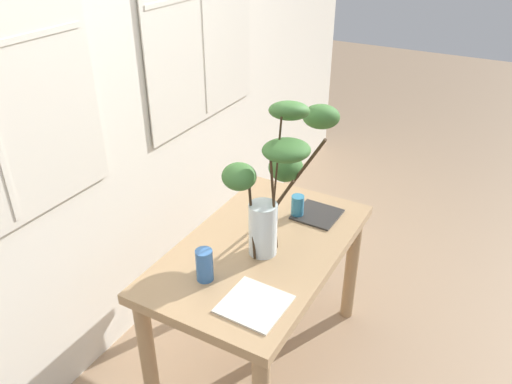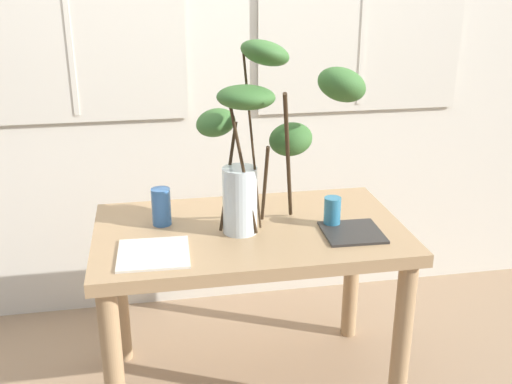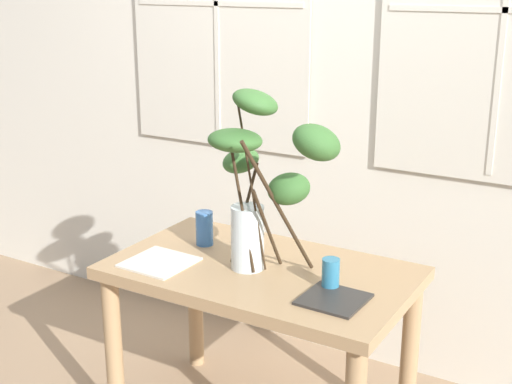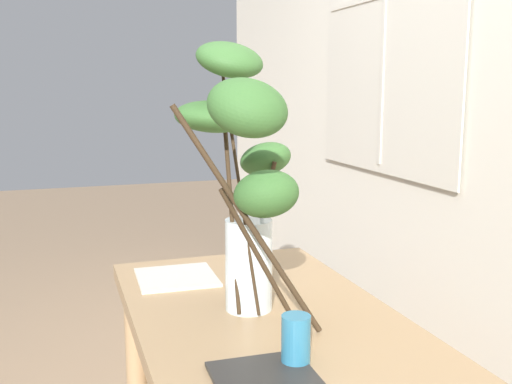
# 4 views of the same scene
# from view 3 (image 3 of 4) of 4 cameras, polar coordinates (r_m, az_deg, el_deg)

# --- Properties ---
(back_wall_with_windows) EXTENTS (5.58, 0.14, 2.85)m
(back_wall_with_windows) POSITION_cam_3_polar(r_m,az_deg,el_deg) (3.34, 7.62, 9.83)
(back_wall_with_windows) COLOR silver
(back_wall_with_windows) RESTS_ON ground
(dining_table) EXTENTS (1.20, 0.71, 0.74)m
(dining_table) POSITION_cam_3_polar(r_m,az_deg,el_deg) (2.85, 0.39, -8.38)
(dining_table) COLOR tan
(dining_table) RESTS_ON ground
(vase_with_branches) EXTENTS (0.64, 0.42, 0.75)m
(vase_with_branches) POSITION_cam_3_polar(r_m,az_deg,el_deg) (2.59, 0.53, 1.21)
(vase_with_branches) COLOR silver
(vase_with_branches) RESTS_ON dining_table
(drinking_glass_blue_left) EXTENTS (0.07, 0.07, 0.15)m
(drinking_glass_blue_left) POSITION_cam_3_polar(r_m,az_deg,el_deg) (3.01, -4.22, -2.95)
(drinking_glass_blue_left) COLOR #386BAD
(drinking_glass_blue_left) RESTS_ON dining_table
(drinking_glass_blue_right) EXTENTS (0.07, 0.07, 0.12)m
(drinking_glass_blue_right) POSITION_cam_3_polar(r_m,az_deg,el_deg) (2.62, 6.09, -6.62)
(drinking_glass_blue_right) COLOR teal
(drinking_glass_blue_right) RESTS_ON dining_table
(plate_square_left) EXTENTS (0.26, 0.26, 0.01)m
(plate_square_left) POSITION_cam_3_polar(r_m,az_deg,el_deg) (2.87, -7.87, -5.68)
(plate_square_left) COLOR silver
(plate_square_left) RESTS_ON dining_table
(plate_square_right) EXTENTS (0.23, 0.23, 0.01)m
(plate_square_right) POSITION_cam_3_polar(r_m,az_deg,el_deg) (2.54, 6.33, -8.66)
(plate_square_right) COLOR #2D2B28
(plate_square_right) RESTS_ON dining_table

